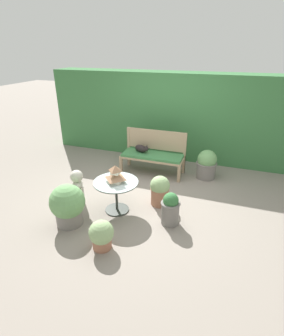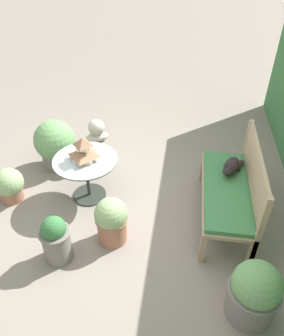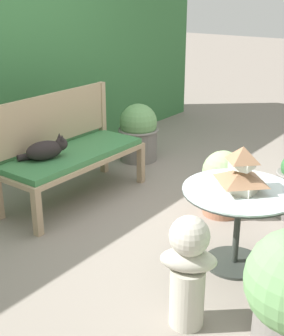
% 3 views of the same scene
% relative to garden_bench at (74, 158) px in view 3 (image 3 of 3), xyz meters
% --- Properties ---
extents(ground, '(30.00, 30.00, 0.00)m').
position_rel_garden_bench_xyz_m(ground, '(0.14, -0.98, -0.39)').
color(ground, gray).
extents(garden_bench, '(1.40, 0.54, 0.46)m').
position_rel_garden_bench_xyz_m(garden_bench, '(0.00, 0.00, 0.00)').
color(garden_bench, tan).
rests_on(garden_bench, ground).
extents(bench_backrest, '(1.40, 0.06, 0.94)m').
position_rel_garden_bench_xyz_m(bench_backrest, '(0.00, 0.25, 0.27)').
color(bench_backrest, tan).
rests_on(bench_backrest, ground).
extents(cat, '(0.38, 0.30, 0.20)m').
position_rel_garden_bench_xyz_m(cat, '(-0.28, 0.05, 0.15)').
color(cat, black).
rests_on(cat, garden_bench).
extents(patio_table, '(0.77, 0.77, 0.57)m').
position_rel_garden_bench_xyz_m(patio_table, '(-0.13, -1.65, 0.06)').
color(patio_table, '#2D332D').
rests_on(patio_table, ground).
extents(pagoda_birdhouse, '(0.30, 0.30, 0.30)m').
position_rel_garden_bench_xyz_m(pagoda_birdhouse, '(-0.13, -1.65, 0.30)').
color(pagoda_birdhouse, silver).
rests_on(pagoda_birdhouse, patio_table).
extents(garden_bust, '(0.30, 0.36, 0.68)m').
position_rel_garden_bench_xyz_m(garden_bust, '(-0.86, -1.71, -0.03)').
color(garden_bust, '#B7B2A3').
rests_on(garden_bust, ground).
extents(potted_plant_table_near, '(0.35, 0.35, 0.56)m').
position_rel_garden_bench_xyz_m(potted_plant_table_near, '(0.52, -1.21, -0.10)').
color(potted_plant_table_near, '#9E664C').
rests_on(potted_plant_table_near, ground).
extents(potted_plant_table_far, '(0.45, 0.45, 0.64)m').
position_rel_garden_bench_xyz_m(potted_plant_table_far, '(1.18, 0.18, -0.08)').
color(potted_plant_table_far, slate).
rests_on(potted_plant_table_far, ground).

